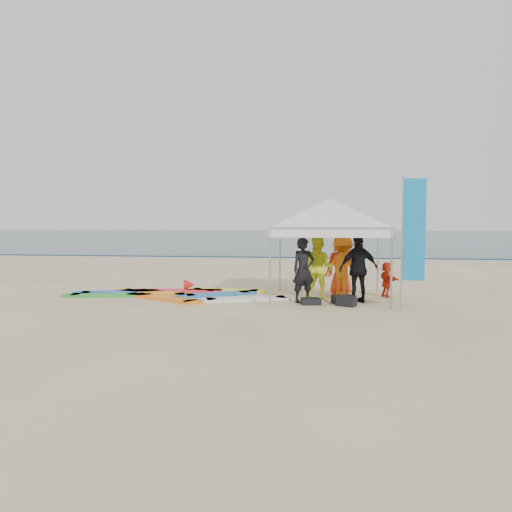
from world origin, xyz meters
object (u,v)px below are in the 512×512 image
at_px(feather_flag, 413,231).
at_px(marker_pennant, 190,285).
at_px(person_orange_a, 343,267).
at_px(surfboard_spread, 176,294).
at_px(person_black_a, 304,270).
at_px(person_yellow, 319,268).
at_px(person_black_b, 359,269).
at_px(person_orange_b, 341,266).
at_px(canopy_tent, 330,199).
at_px(person_seated, 387,279).

height_order(feather_flag, marker_pennant, feather_flag).
distance_m(person_orange_a, surfboard_spread, 4.92).
relative_size(marker_pennant, surfboard_spread, 0.10).
relative_size(person_black_a, person_orange_a, 1.00).
bearing_deg(person_yellow, person_black_b, -10.72).
xyz_separation_m(person_yellow, person_orange_b, (0.62, 0.92, -0.00)).
relative_size(canopy_tent, feather_flag, 1.30).
bearing_deg(person_orange_a, canopy_tent, 65.70).
xyz_separation_m(person_black_a, feather_flag, (2.63, -1.04, 1.06)).
relative_size(person_black_a, canopy_tent, 0.41).
height_order(person_black_b, person_seated, person_black_b).
bearing_deg(surfboard_spread, feather_flag, -16.01).
bearing_deg(person_orange_b, person_black_b, 91.13).
distance_m(person_orange_b, surfboard_spread, 4.90).
height_order(person_yellow, feather_flag, feather_flag).
bearing_deg(surfboard_spread, canopy_tent, -0.85).
height_order(person_yellow, surfboard_spread, person_yellow).
xyz_separation_m(person_black_a, surfboard_spread, (-3.76, 0.80, -0.84)).
height_order(feather_flag, surfboard_spread, feather_flag).
relative_size(person_black_b, marker_pennant, 2.87).
distance_m(person_orange_a, marker_pennant, 4.36).
bearing_deg(person_yellow, feather_flag, -24.99).
height_order(canopy_tent, marker_pennant, canopy_tent).
distance_m(person_orange_b, feather_flag, 3.13).
height_order(person_black_b, canopy_tent, canopy_tent).
xyz_separation_m(person_orange_b, surfboard_spread, (-4.79, -0.63, -0.84)).
distance_m(person_black_b, person_seated, 1.49).
bearing_deg(person_black_a, feather_flag, -48.75).
distance_m(person_yellow, person_seated, 2.10).
distance_m(marker_pennant, surfboard_spread, 1.66).
relative_size(person_black_b, canopy_tent, 0.43).
relative_size(person_black_a, feather_flag, 0.53).
height_order(person_black_b, person_orange_b, person_black_b).
height_order(person_seated, surfboard_spread, person_seated).
bearing_deg(person_black_b, surfboard_spread, -25.80).
bearing_deg(person_seated, canopy_tent, 87.05).
bearing_deg(feather_flag, surfboard_spread, 163.99).
height_order(person_orange_a, person_seated, person_orange_a).
bearing_deg(marker_pennant, person_orange_a, 20.46).
relative_size(person_yellow, marker_pennant, 2.75).
bearing_deg(person_yellow, person_seated, 30.55).
bearing_deg(marker_pennant, feather_flag, -4.57).
bearing_deg(canopy_tent, person_orange_b, 63.54).
relative_size(person_orange_a, feather_flag, 0.53).
bearing_deg(person_black_a, canopy_tent, 19.77).
relative_size(person_yellow, person_black_b, 0.96).
height_order(person_orange_b, marker_pennant, person_orange_b).
bearing_deg(person_yellow, person_orange_a, 41.18).
relative_size(person_orange_a, person_black_b, 0.95).
distance_m(person_yellow, feather_flag, 2.91).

